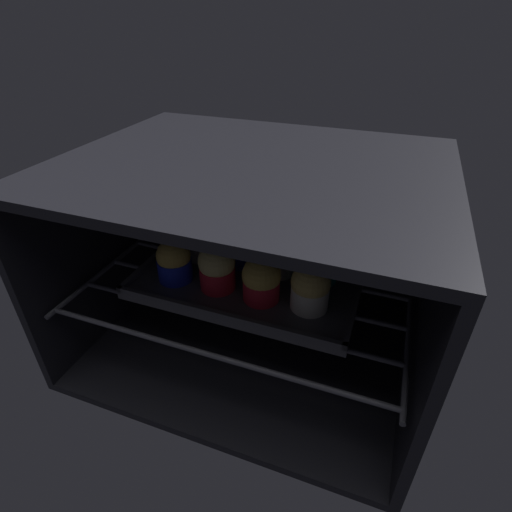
{
  "coord_description": "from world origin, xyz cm",
  "views": [
    {
      "loc": [
        20.65,
        -31.76,
        55.57
      ],
      "look_at": [
        0.0,
        23.86,
        17.56
      ],
      "focal_mm": 27.7,
      "sensor_mm": 36.0,
      "label": 1
    }
  ],
  "objects_px": {
    "muffin_row1_col3": "(321,260)",
    "muffin_row0_col0": "(174,261)",
    "muffin_row1_col1": "(237,245)",
    "muffin_row2_col1": "(250,226)",
    "baking_tray": "(256,269)",
    "muffin_row0_col2": "(262,280)",
    "muffin_row0_col1": "(217,267)",
    "muffin_row2_col3": "(332,239)",
    "muffin_row2_col2": "(288,232)",
    "muffin_row2_col0": "(216,220)",
    "muffin_row1_col2": "(278,255)",
    "muffin_row1_col0": "(199,238)",
    "muffin_row0_col3": "(310,287)"
  },
  "relations": [
    {
      "from": "muffin_row1_col1",
      "to": "muffin_row1_col3",
      "type": "height_order",
      "value": "muffin_row1_col3"
    },
    {
      "from": "muffin_row0_col3",
      "to": "muffin_row2_col1",
      "type": "bearing_deg",
      "value": 136.13
    },
    {
      "from": "muffin_row0_col0",
      "to": "muffin_row2_col1",
      "type": "distance_m",
      "value": 0.18
    },
    {
      "from": "muffin_row2_col2",
      "to": "muffin_row2_col0",
      "type": "bearing_deg",
      "value": -178.84
    },
    {
      "from": "muffin_row1_col3",
      "to": "muffin_row2_col1",
      "type": "height_order",
      "value": "muffin_row1_col3"
    },
    {
      "from": "muffin_row0_col0",
      "to": "muffin_row2_col2",
      "type": "distance_m",
      "value": 0.22
    },
    {
      "from": "muffin_row0_col0",
      "to": "muffin_row2_col0",
      "type": "xyz_separation_m",
      "value": [
        0.0,
        0.16,
        0.0
      ]
    },
    {
      "from": "muffin_row1_col3",
      "to": "muffin_row1_col0",
      "type": "bearing_deg",
      "value": -178.83
    },
    {
      "from": "baking_tray",
      "to": "muffin_row1_col3",
      "type": "relative_size",
      "value": 4.67
    },
    {
      "from": "muffin_row0_col2",
      "to": "muffin_row1_col0",
      "type": "xyz_separation_m",
      "value": [
        -0.15,
        0.08,
        0.0
      ]
    },
    {
      "from": "muffin_row2_col2",
      "to": "muffin_row1_col3",
      "type": "bearing_deg",
      "value": -42.76
    },
    {
      "from": "muffin_row0_col0",
      "to": "muffin_row2_col1",
      "type": "xyz_separation_m",
      "value": [
        0.08,
        0.16,
        0.0
      ]
    },
    {
      "from": "muffin_row2_col0",
      "to": "muffin_row0_col1",
      "type": "bearing_deg",
      "value": -63.94
    },
    {
      "from": "muffin_row0_col2",
      "to": "muffin_row2_col0",
      "type": "height_order",
      "value": "muffin_row2_col0"
    },
    {
      "from": "muffin_row0_col1",
      "to": "muffin_row2_col1",
      "type": "bearing_deg",
      "value": 90.89
    },
    {
      "from": "muffin_row1_col0",
      "to": "muffin_row2_col3",
      "type": "bearing_deg",
      "value": 19.13
    },
    {
      "from": "muffin_row0_col3",
      "to": "muffin_row1_col2",
      "type": "height_order",
      "value": "same"
    },
    {
      "from": "muffin_row0_col0",
      "to": "muffin_row0_col1",
      "type": "height_order",
      "value": "muffin_row0_col1"
    },
    {
      "from": "muffin_row1_col1",
      "to": "muffin_row0_col0",
      "type": "bearing_deg",
      "value": -134.37
    },
    {
      "from": "muffin_row0_col1",
      "to": "muffin_row0_col2",
      "type": "height_order",
      "value": "muffin_row0_col1"
    },
    {
      "from": "muffin_row2_col0",
      "to": "muffin_row1_col0",
      "type": "bearing_deg",
      "value": -89.15
    },
    {
      "from": "baking_tray",
      "to": "muffin_row1_col1",
      "type": "bearing_deg",
      "value": 176.6
    },
    {
      "from": "muffin_row0_col3",
      "to": "muffin_row1_col0",
      "type": "height_order",
      "value": "same"
    },
    {
      "from": "muffin_row1_col1",
      "to": "muffin_row2_col3",
      "type": "bearing_deg",
      "value": 26.3
    },
    {
      "from": "muffin_row1_col1",
      "to": "muffin_row0_col2",
      "type": "bearing_deg",
      "value": -47.46
    },
    {
      "from": "muffin_row1_col1",
      "to": "muffin_row1_col2",
      "type": "relative_size",
      "value": 1.01
    },
    {
      "from": "muffin_row0_col2",
      "to": "muffin_row1_col1",
      "type": "distance_m",
      "value": 0.11
    },
    {
      "from": "muffin_row1_col3",
      "to": "muffin_row0_col0",
      "type": "bearing_deg",
      "value": -160.19
    },
    {
      "from": "muffin_row1_col2",
      "to": "muffin_row1_col3",
      "type": "bearing_deg",
      "value": 2.91
    },
    {
      "from": "muffin_row0_col1",
      "to": "muffin_row2_col3",
      "type": "relative_size",
      "value": 1.07
    },
    {
      "from": "muffin_row0_col2",
      "to": "muffin_row2_col0",
      "type": "bearing_deg",
      "value": 134.49
    },
    {
      "from": "muffin_row1_col2",
      "to": "muffin_row2_col1",
      "type": "height_order",
      "value": "same"
    },
    {
      "from": "muffin_row0_col1",
      "to": "muffin_row1_col1",
      "type": "relative_size",
      "value": 1.13
    },
    {
      "from": "muffin_row0_col3",
      "to": "muffin_row2_col0",
      "type": "distance_m",
      "value": 0.28
    },
    {
      "from": "muffin_row0_col2",
      "to": "muffin_row1_col2",
      "type": "relative_size",
      "value": 0.97
    },
    {
      "from": "muffin_row1_col1",
      "to": "muffin_row2_col1",
      "type": "bearing_deg",
      "value": 93.58
    },
    {
      "from": "baking_tray",
      "to": "muffin_row2_col2",
      "type": "height_order",
      "value": "muffin_row2_col2"
    },
    {
      "from": "baking_tray",
      "to": "muffin_row0_col2",
      "type": "bearing_deg",
      "value": -64.03
    },
    {
      "from": "muffin_row0_col3",
      "to": "muffin_row0_col1",
      "type": "bearing_deg",
      "value": -178.99
    },
    {
      "from": "baking_tray",
      "to": "muffin_row1_col1",
      "type": "xyz_separation_m",
      "value": [
        -0.04,
        0.0,
        0.04
      ]
    },
    {
      "from": "muffin_row2_col0",
      "to": "muffin_row2_col2",
      "type": "xyz_separation_m",
      "value": [
        0.15,
        0.0,
        -0.0
      ]
    },
    {
      "from": "muffin_row0_col3",
      "to": "muffin_row0_col0",
      "type": "bearing_deg",
      "value": -178.63
    },
    {
      "from": "baking_tray",
      "to": "muffin_row1_col0",
      "type": "height_order",
      "value": "muffin_row1_col0"
    },
    {
      "from": "muffin_row1_col0",
      "to": "muffin_row1_col3",
      "type": "relative_size",
      "value": 0.98
    },
    {
      "from": "muffin_row0_col1",
      "to": "muffin_row0_col2",
      "type": "relative_size",
      "value": 1.17
    },
    {
      "from": "muffin_row2_col0",
      "to": "muffin_row2_col1",
      "type": "xyz_separation_m",
      "value": [
        0.07,
        0.0,
        -0.0
      ]
    },
    {
      "from": "muffin_row0_col0",
      "to": "muffin_row2_col3",
      "type": "relative_size",
      "value": 0.9
    },
    {
      "from": "muffin_row2_col0",
      "to": "muffin_row2_col2",
      "type": "height_order",
      "value": "same"
    },
    {
      "from": "muffin_row0_col0",
      "to": "muffin_row1_col2",
      "type": "bearing_deg",
      "value": 26.83
    },
    {
      "from": "muffin_row1_col3",
      "to": "muffin_row2_col2",
      "type": "bearing_deg",
      "value": 137.24
    }
  ]
}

